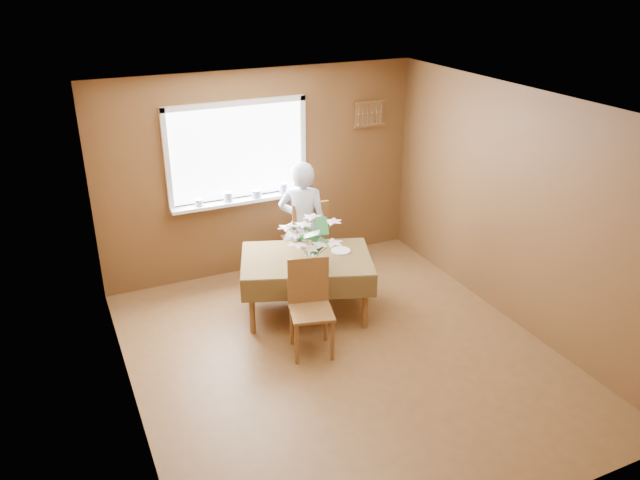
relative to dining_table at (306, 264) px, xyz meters
name	(u,v)px	position (x,y,z in m)	size (l,w,h in m)	color
floor	(343,356)	(-0.02, -0.94, -0.60)	(4.50, 4.50, 0.00)	brown
ceiling	(347,106)	(-0.02, -0.94, 1.90)	(4.50, 4.50, 0.00)	white
wall_back	(262,173)	(-0.02, 1.31, 0.65)	(4.00, 4.00, 0.00)	brown
wall_front	(509,378)	(-0.02, -3.19, 0.65)	(4.00, 4.00, 0.00)	brown
wall_left	(121,285)	(-2.02, -0.94, 0.65)	(4.50, 4.50, 0.00)	brown
wall_right	(517,209)	(1.98, -0.94, 0.65)	(4.50, 4.50, 0.00)	brown
window_assembly	(240,169)	(-0.31, 1.26, 0.76)	(1.72, 0.20, 1.22)	white
spoon_rack	(369,114)	(1.43, 1.27, 1.25)	(0.44, 0.05, 0.33)	brown
dining_table	(306,264)	(0.00, 0.00, 0.00)	(1.64, 1.37, 0.69)	brown
chair_far	(307,238)	(0.32, 0.72, -0.03)	(0.46, 0.46, 1.06)	brown
chair_near	(310,302)	(-0.25, -0.65, -0.08)	(0.50, 0.50, 0.96)	brown
seated_woman	(303,226)	(0.22, 0.61, 0.18)	(0.57, 0.38, 1.56)	white
flower_bouquet	(311,240)	(-0.04, -0.23, 0.39)	(0.55, 0.55, 0.47)	white
side_plate	(341,251)	(0.41, -0.01, 0.09)	(0.21, 0.21, 0.01)	white
table_knife	(324,265)	(0.09, -0.27, 0.09)	(0.02, 0.21, 0.00)	silver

